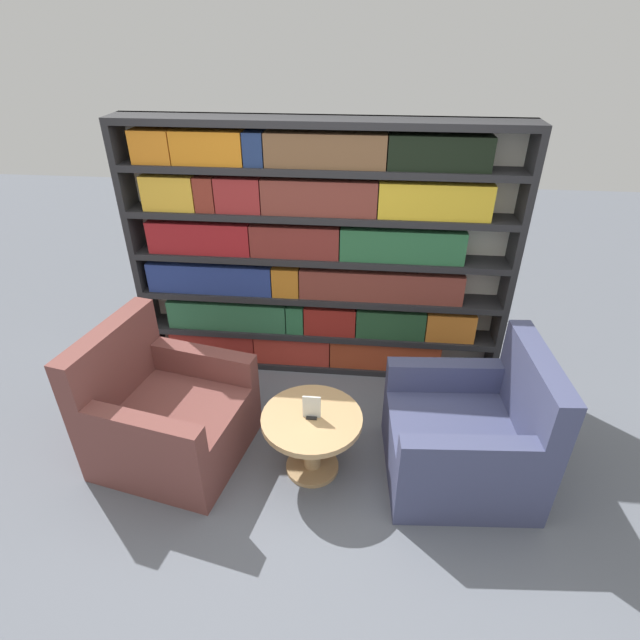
% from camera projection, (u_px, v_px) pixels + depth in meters
% --- Properties ---
extents(ground_plane, '(14.00, 14.00, 0.00)m').
position_uv_depth(ground_plane, '(296.00, 497.00, 3.16)').
color(ground_plane, slate).
extents(bookshelf, '(2.94, 0.30, 2.03)m').
position_uv_depth(bookshelf, '(314.00, 257.00, 3.88)').
color(bookshelf, silver).
rests_on(bookshelf, ground_plane).
extents(armchair_left, '(1.05, 1.01, 0.94)m').
position_uv_depth(armchair_left, '(166.00, 416.00, 3.35)').
color(armchair_left, brown).
rests_on(armchair_left, ground_plane).
extents(armchair_right, '(0.96, 0.91, 0.94)m').
position_uv_depth(armchair_right, '(468.00, 438.00, 3.17)').
color(armchair_right, '#42476B').
rests_on(armchair_right, ground_plane).
extents(coffee_table, '(0.64, 0.64, 0.46)m').
position_uv_depth(coffee_table, '(312.00, 432.00, 3.19)').
color(coffee_table, tan).
rests_on(coffee_table, ground_plane).
extents(table_sign, '(0.11, 0.06, 0.16)m').
position_uv_depth(table_sign, '(312.00, 408.00, 3.09)').
color(table_sign, black).
rests_on(table_sign, coffee_table).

